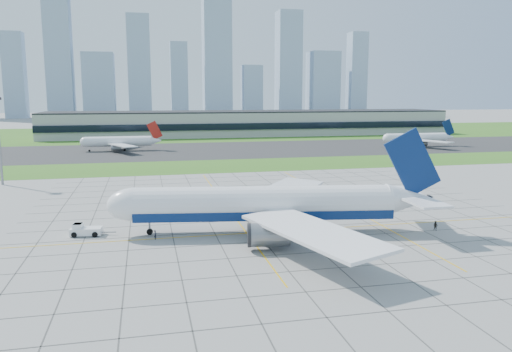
{
  "coord_description": "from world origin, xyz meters",
  "views": [
    {
      "loc": [
        -28.47,
        -92.8,
        26.29
      ],
      "look_at": [
        -2.73,
        22.41,
        7.0
      ],
      "focal_mm": 35.0,
      "sensor_mm": 36.0,
      "label": 1
    }
  ],
  "objects": [
    {
      "name": "asphalt_taxiway",
      "position": [
        0.0,
        145.0,
        0.03
      ],
      "size": [
        700.0,
        75.0,
        0.04
      ],
      "primitive_type": "cube",
      "color": "#383838",
      "rests_on": "ground"
    },
    {
      "name": "city_skyline",
      "position": [
        -8.71,
        520.0,
        59.09
      ],
      "size": [
        523.0,
        32.4,
        160.0
      ],
      "color": "#96ADC4",
      "rests_on": "ground"
    },
    {
      "name": "crew_far",
      "position": [
        26.42,
        -8.23,
        0.95
      ],
      "size": [
        1.15,
        1.16,
        1.9
      ],
      "primitive_type": "imported",
      "rotation": [
        0.0,
        0.0,
        -0.83
      ],
      "color": "black",
      "rests_on": "ground"
    },
    {
      "name": "ground",
      "position": [
        0.0,
        0.0,
        0.0
      ],
      "size": [
        1400.0,
        1400.0,
        0.0
      ],
      "primitive_type": "plane",
      "color": "gray",
      "rests_on": "ground"
    },
    {
      "name": "pushback_tug",
      "position": [
        -40.17,
        3.18,
        1.04
      ],
      "size": [
        8.5,
        3.67,
        2.33
      ],
      "rotation": [
        0.0,
        0.0,
        -0.16
      ],
      "color": "white",
      "rests_on": "ground"
    },
    {
      "name": "grass_median",
      "position": [
        0.0,
        90.0,
        0.02
      ],
      "size": [
        700.0,
        35.0,
        0.04
      ],
      "primitive_type": "cube",
      "color": "#34651C",
      "rests_on": "ground"
    },
    {
      "name": "crew_near",
      "position": [
        -27.2,
        -2.34,
        0.87
      ],
      "size": [
        0.53,
        0.7,
        1.73
      ],
      "primitive_type": "imported",
      "rotation": [
        0.0,
        0.0,
        1.38
      ],
      "color": "black",
      "rests_on": "ground"
    },
    {
      "name": "grass_far",
      "position": [
        0.0,
        255.0,
        0.02
      ],
      "size": [
        700.0,
        145.0,
        0.04
      ],
      "primitive_type": "cube",
      "color": "#34651C",
      "rests_on": "ground"
    },
    {
      "name": "apron_markings",
      "position": [
        0.43,
        11.09,
        0.02
      ],
      "size": [
        120.0,
        130.0,
        0.03
      ],
      "color": "#474744",
      "rests_on": "ground"
    },
    {
      "name": "terminal",
      "position": [
        40.0,
        229.87,
        7.89
      ],
      "size": [
        260.0,
        43.0,
        15.8
      ],
      "color": "#B7B7B2",
      "rests_on": "ground"
    },
    {
      "name": "airliner",
      "position": [
        -6.27,
        -2.36,
        5.51
      ],
      "size": [
        63.67,
        64.05,
        20.13
      ],
      "rotation": [
        0.0,
        0.0,
        -0.16
      ],
      "color": "white",
      "rests_on": "ground"
    },
    {
      "name": "distant_jet_2",
      "position": [
        107.87,
        138.0,
        4.49
      ],
      "size": [
        37.83,
        42.66,
        14.08
      ],
      "color": "white",
      "rests_on": "ground"
    },
    {
      "name": "distant_jet_1",
      "position": [
        -40.01,
        150.3,
        4.48
      ],
      "size": [
        35.57,
        42.66,
        14.08
      ],
      "color": "white",
      "rests_on": "ground"
    }
  ]
}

